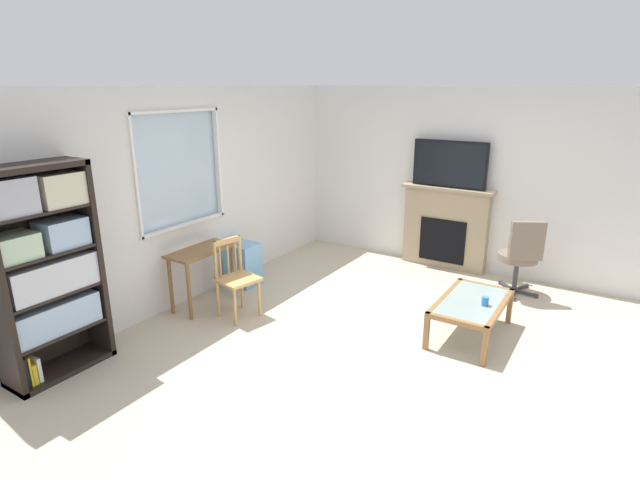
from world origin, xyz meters
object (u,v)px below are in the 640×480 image
at_px(fireplace, 445,227).
at_px(office_chair, 521,253).
at_px(tv, 450,164).
at_px(bookshelf, 44,265).
at_px(coffee_table, 472,305).
at_px(wooden_chair, 236,278).
at_px(sippy_cup, 485,301).
at_px(desk_under_window, 202,260).
at_px(plastic_drawer_unit, 243,264).

relative_size(fireplace, office_chair, 1.30).
height_order(tv, office_chair, tv).
height_order(bookshelf, coffee_table, bookshelf).
xyz_separation_m(wooden_chair, office_chair, (2.32, -2.60, 0.09)).
bearing_deg(sippy_cup, bookshelf, 129.93).
xyz_separation_m(bookshelf, desk_under_window, (1.75, -0.11, -0.46)).
height_order(plastic_drawer_unit, fireplace, fireplace).
bearing_deg(office_chair, tv, 65.91).
bearing_deg(desk_under_window, bookshelf, 176.55).
height_order(desk_under_window, plastic_drawer_unit, desk_under_window).
height_order(tv, coffee_table, tv).
bearing_deg(bookshelf, sippy_cup, -50.07).
xyz_separation_m(fireplace, coffee_table, (-1.90, -0.95, -0.24)).
bearing_deg(bookshelf, office_chair, -38.33).
distance_m(bookshelf, desk_under_window, 1.81).
height_order(fireplace, sippy_cup, fireplace).
bearing_deg(coffee_table, plastic_drawer_unit, 93.43).
height_order(desk_under_window, wooden_chair, wooden_chair).
distance_m(desk_under_window, plastic_drawer_unit, 0.82).
distance_m(plastic_drawer_unit, tv, 3.13).
bearing_deg(coffee_table, tv, 26.68).
distance_m(desk_under_window, sippy_cup, 3.19).
bearing_deg(fireplace, coffee_table, -153.55).
relative_size(bookshelf, fireplace, 1.48).
distance_m(wooden_chair, fireplace, 3.20).
distance_m(tv, coffee_table, 2.40).
distance_m(fireplace, coffee_table, 2.14).
height_order(wooden_chair, tv, tv).
xyz_separation_m(wooden_chair, coffee_table, (0.94, -2.40, -0.12)).
bearing_deg(sippy_cup, tv, 29.38).
xyz_separation_m(plastic_drawer_unit, fireplace, (2.08, -2.02, 0.31)).
bearing_deg(fireplace, office_chair, -114.85).
height_order(wooden_chair, fireplace, fireplace).
distance_m(bookshelf, sippy_cup, 4.17).
xyz_separation_m(bookshelf, wooden_chair, (1.75, -0.62, -0.57)).
relative_size(office_chair, sippy_cup, 11.11).
relative_size(wooden_chair, sippy_cup, 10.00).
relative_size(desk_under_window, wooden_chair, 0.92).
height_order(bookshelf, desk_under_window, bookshelf).
xyz_separation_m(tv, office_chair, (-0.51, -1.14, -0.94)).
bearing_deg(plastic_drawer_unit, bookshelf, 178.74).
xyz_separation_m(wooden_chair, sippy_cup, (0.90, -2.54, -0.02)).
bearing_deg(plastic_drawer_unit, coffee_table, -86.57).
bearing_deg(wooden_chair, bookshelf, 160.51).
distance_m(bookshelf, office_chair, 5.21).
height_order(bookshelf, fireplace, bookshelf).
height_order(office_chair, coffee_table, office_chair).
bearing_deg(coffee_table, fireplace, 26.45).
bearing_deg(sippy_cup, coffee_table, 71.57).
distance_m(tv, office_chair, 1.57).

